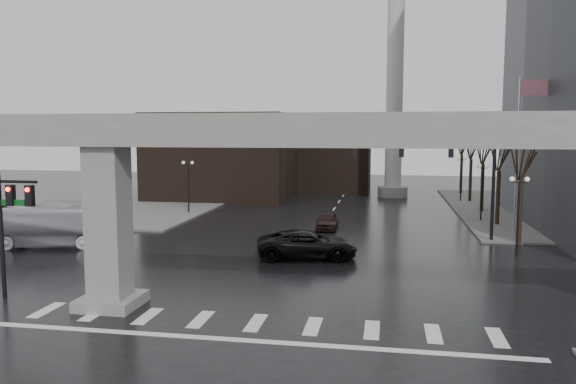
# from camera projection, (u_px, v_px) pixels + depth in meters

# --- Properties ---
(ground) EXTENTS (160.00, 160.00, 0.00)m
(ground) POSITION_uv_depth(u_px,v_px,m) (261.00, 315.00, 24.38)
(ground) COLOR black
(ground) RESTS_ON ground
(sidewalk_nw) EXTENTS (28.00, 36.00, 0.15)m
(sidewalk_nw) POSITION_uv_depth(u_px,v_px,m) (109.00, 200.00, 64.11)
(sidewalk_nw) COLOR slate
(sidewalk_nw) RESTS_ON ground
(elevated_guideway) EXTENTS (48.00, 2.60, 8.70)m
(elevated_guideway) POSITION_uv_depth(u_px,v_px,m) (290.00, 157.00, 23.41)
(elevated_guideway) COLOR #9A9691
(elevated_guideway) RESTS_ON ground
(building_far_left) EXTENTS (16.00, 14.00, 10.00)m
(building_far_left) POSITION_uv_depth(u_px,v_px,m) (225.00, 156.00, 67.37)
(building_far_left) COLOR black
(building_far_left) RESTS_ON ground
(building_far_mid) EXTENTS (10.00, 10.00, 8.00)m
(building_far_mid) POSITION_uv_depth(u_px,v_px,m) (332.00, 161.00, 75.19)
(building_far_mid) COLOR black
(building_far_mid) RESTS_ON ground
(smokestack) EXTENTS (3.60, 3.60, 30.00)m
(smokestack) POSITION_uv_depth(u_px,v_px,m) (395.00, 86.00, 66.92)
(smokestack) COLOR #B8B7B3
(smokestack) RESTS_ON ground
(signal_mast_arm) EXTENTS (12.12, 0.43, 8.00)m
(signal_mast_arm) POSITION_uv_depth(u_px,v_px,m) (439.00, 161.00, 40.59)
(signal_mast_arm) COLOR black
(signal_mast_arm) RESTS_ON ground
(signal_left_pole) EXTENTS (2.30, 0.30, 6.00)m
(signal_left_pole) POSITION_uv_depth(u_px,v_px,m) (11.00, 214.00, 26.55)
(signal_left_pole) COLOR black
(signal_left_pole) RESTS_ON ground
(flagpole_assembly) EXTENTS (2.06, 0.12, 12.00)m
(flagpole_assembly) POSITION_uv_depth(u_px,v_px,m) (522.00, 137.00, 42.45)
(flagpole_assembly) COLOR silver
(flagpole_assembly) RESTS_ON ground
(lamp_right_0) EXTENTS (1.22, 0.32, 5.11)m
(lamp_right_0) POSITION_uv_depth(u_px,v_px,m) (519.00, 203.00, 35.37)
(lamp_right_0) COLOR black
(lamp_right_0) RESTS_ON ground
(lamp_right_1) EXTENTS (1.22, 0.32, 5.11)m
(lamp_right_1) POSITION_uv_depth(u_px,v_px,m) (482.00, 183.00, 49.07)
(lamp_right_1) COLOR black
(lamp_right_1) RESTS_ON ground
(lamp_right_2) EXTENTS (1.22, 0.32, 5.11)m
(lamp_right_2) POSITION_uv_depth(u_px,v_px,m) (461.00, 171.00, 62.78)
(lamp_right_2) COLOR black
(lamp_right_2) RESTS_ON ground
(lamp_left_0) EXTENTS (1.22, 0.32, 5.11)m
(lamp_left_0) POSITION_uv_depth(u_px,v_px,m) (120.00, 194.00, 40.04)
(lamp_left_0) COLOR black
(lamp_left_0) RESTS_ON ground
(lamp_left_1) EXTENTS (1.22, 0.32, 5.11)m
(lamp_left_1) POSITION_uv_depth(u_px,v_px,m) (188.00, 178.00, 53.75)
(lamp_left_1) COLOR black
(lamp_left_1) RESTS_ON ground
(lamp_left_2) EXTENTS (1.22, 0.32, 5.11)m
(lamp_left_2) POSITION_uv_depth(u_px,v_px,m) (229.00, 168.00, 67.45)
(lamp_left_2) COLOR black
(lamp_left_2) RESTS_ON ground
(tree_right_0) EXTENTS (1.09, 1.58, 7.50)m
(tree_right_0) POSITION_uv_depth(u_px,v_px,m) (521.00, 205.00, 39.19)
(tree_right_0) COLOR black
(tree_right_0) RESTS_ON ground
(tree_right_1) EXTENTS (1.09, 1.61, 7.67)m
(tree_right_1) POSITION_uv_depth(u_px,v_px,m) (498.00, 192.00, 47.02)
(tree_right_1) COLOR black
(tree_right_1) RESTS_ON ground
(tree_right_2) EXTENTS (1.10, 1.63, 7.85)m
(tree_right_2) POSITION_uv_depth(u_px,v_px,m) (483.00, 183.00, 54.84)
(tree_right_2) COLOR black
(tree_right_2) RESTS_ON ground
(tree_right_3) EXTENTS (1.11, 1.66, 8.02)m
(tree_right_3) POSITION_uv_depth(u_px,v_px,m) (471.00, 176.00, 62.67)
(tree_right_3) COLOR black
(tree_right_3) RESTS_ON ground
(tree_right_4) EXTENTS (1.12, 1.69, 8.19)m
(tree_right_4) POSITION_uv_depth(u_px,v_px,m) (462.00, 170.00, 70.49)
(tree_right_4) COLOR black
(tree_right_4) RESTS_ON ground
(pickup_truck) EXTENTS (6.71, 3.95, 1.75)m
(pickup_truck) POSITION_uv_depth(u_px,v_px,m) (307.00, 244.00, 35.23)
(pickup_truck) COLOR black
(pickup_truck) RESTS_ON ground
(city_bus) EXTENTS (11.37, 4.82, 3.09)m
(city_bus) POSITION_uv_depth(u_px,v_px,m) (45.00, 225.00, 38.59)
(city_bus) COLOR #B6B6BB
(city_bus) RESTS_ON ground
(far_car) EXTENTS (1.69, 4.08, 1.38)m
(far_car) POSITION_uv_depth(u_px,v_px,m) (327.00, 221.00, 45.64)
(far_car) COLOR black
(far_car) RESTS_ON ground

